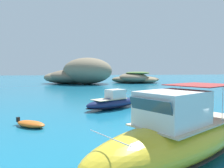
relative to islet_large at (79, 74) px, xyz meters
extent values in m
plane|color=#197093|center=(0.12, -59.43, -3.16)|extent=(400.00, 400.00, 0.00)
ellipsoid|color=#84755B|center=(2.78, -1.72, 1.06)|extent=(18.04, 19.23, 8.43)
ellipsoid|color=#756651|center=(-1.87, 1.46, -0.83)|extent=(21.91, 21.78, 4.66)
ellipsoid|color=#84755B|center=(-4.63, 2.71, -1.16)|extent=(18.12, 17.62, 4.01)
ellipsoid|color=#9E8966|center=(-2.19, 0.91, -1.33)|extent=(17.17, 17.01, 3.65)
ellipsoid|color=#756651|center=(22.45, 0.49, -2.02)|extent=(12.63, 10.31, 2.28)
ellipsoid|color=#9E8966|center=(23.24, -2.65, -2.13)|extent=(6.99, 6.48, 2.06)
ellipsoid|color=#84755B|center=(18.83, -0.12, -1.39)|extent=(12.53, 14.57, 3.53)
ellipsoid|color=#84755B|center=(15.57, 0.91, -2.03)|extent=(10.90, 11.33, 2.25)
ellipsoid|color=#517538|center=(19.96, -1.60, 0.31)|extent=(8.22, 7.47, 0.96)
ellipsoid|color=yellow|center=(0.38, -59.65, -2.24)|extent=(11.12, 7.57, 1.83)
ellipsoid|color=black|center=(0.38, -59.65, -2.65)|extent=(11.34, 7.72, 0.22)
cube|color=#C6B793|center=(1.11, -59.30, -1.46)|extent=(6.53, 5.04, 0.06)
cube|color=silver|center=(-0.11, -59.88, -0.68)|extent=(3.70, 3.34, 1.51)
cube|color=#2D4756|center=(-1.49, -60.54, -0.53)|extent=(1.20, 2.04, 0.80)
cylinder|color=silver|center=(-3.41, -61.47, -1.28)|extent=(1.01, 2.06, 0.04)
cube|color=maroon|center=(2.08, -58.84, 0.26)|extent=(4.00, 3.67, 0.04)
cylinder|color=silver|center=(2.57, -59.86, -0.60)|extent=(0.03, 0.03, 1.72)
cylinder|color=silver|center=(1.59, -57.82, -0.60)|extent=(0.03, 0.03, 1.72)
ellipsoid|color=navy|center=(0.39, -46.35, -2.57)|extent=(7.13, 5.00, 1.18)
ellipsoid|color=black|center=(0.39, -46.35, -2.83)|extent=(7.27, 5.10, 0.14)
cube|color=#C6B793|center=(-0.07, -46.58, -2.07)|extent=(4.20, 3.31, 0.06)
cube|color=silver|center=(0.70, -46.19, -1.55)|extent=(2.39, 2.18, 0.97)
cube|color=#2D4756|center=(1.58, -45.74, -1.46)|extent=(0.82, 1.31, 0.52)
cylinder|color=silver|center=(2.80, -45.12, -1.89)|extent=(0.69, 1.31, 0.04)
ellipsoid|color=orange|center=(-7.31, -52.23, -2.94)|extent=(2.68, 2.54, 0.44)
cube|color=#9E998E|center=(-7.31, -52.23, -2.88)|extent=(1.77, 1.65, 0.06)
cube|color=black|center=(-8.36, -51.31, -2.76)|extent=(0.28, 0.28, 0.36)
camera|label=1|loc=(-4.88, -68.14, 0.98)|focal=32.79mm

